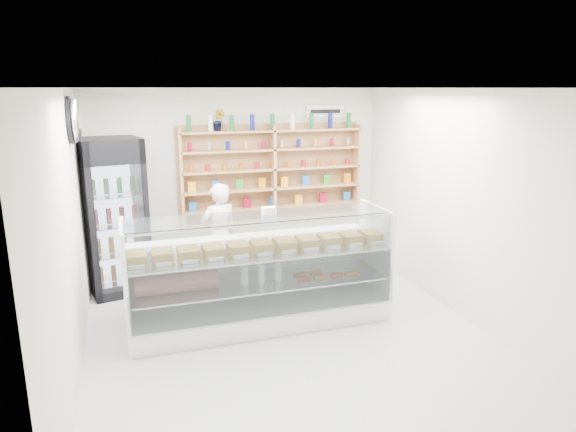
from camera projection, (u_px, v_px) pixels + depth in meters
name	position (u px, v px, depth m)	size (l,w,h in m)	color
room	(289.00, 220.00, 5.61)	(5.00, 5.00, 5.00)	#AEAFB3
display_counter	(260.00, 293.00, 6.25)	(3.13, 0.94, 1.36)	white
shop_worker	(219.00, 236.00, 7.28)	(0.56, 0.37, 1.53)	white
drinks_cooler	(115.00, 216.00, 7.07)	(0.92, 0.90, 2.16)	black
wall_shelving	(273.00, 169.00, 7.88)	(2.84, 0.28, 1.33)	#A97750
potted_plant	(218.00, 120.00, 7.45)	(0.17, 0.14, 0.31)	#1E6626
security_mirror	(75.00, 120.00, 5.82)	(0.15, 0.50, 0.50)	silver
wall_sign	(325.00, 111.00, 8.06)	(0.62, 0.03, 0.20)	white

